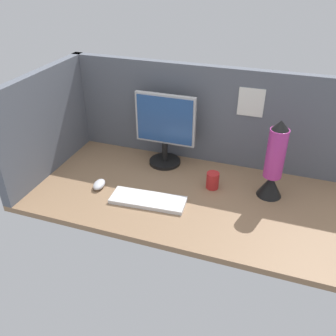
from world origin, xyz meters
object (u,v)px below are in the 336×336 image
object	(u,v)px
keyboard	(148,200)
lava_lamp	(274,166)
monitor	(165,128)
mug_red_plastic	(213,180)
mouse	(99,184)

from	to	relation	value
keyboard	lava_lamp	xyz separation A→B (cm)	(55.67, 25.44, 16.17)
monitor	mug_red_plastic	size ratio (longest dim) A/B	4.72
monitor	keyboard	size ratio (longest dim) A/B	1.12
keyboard	lava_lamp	world-z (taller)	lava_lamp
mouse	mug_red_plastic	distance (cm)	59.07
mouse	lava_lamp	bearing A→B (deg)	7.83
monitor	lava_lamp	distance (cm)	62.06
monitor	mouse	bearing A→B (deg)	-124.30
mouse	lava_lamp	distance (cm)	88.65
lava_lamp	monitor	bearing A→B (deg)	167.42
keyboard	mouse	size ratio (longest dim) A/B	3.85
keyboard	mug_red_plastic	xyz separation A→B (cm)	(27.05, 22.51, 3.38)
monitor	keyboard	world-z (taller)	monitor
monitor	mug_red_plastic	xyz separation A→B (cm)	(31.76, -16.40, -17.72)
mouse	lava_lamp	xyz separation A→B (cm)	(84.50, 21.89, 15.47)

